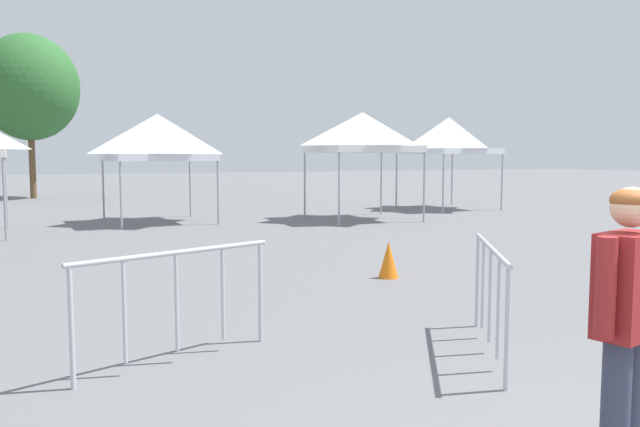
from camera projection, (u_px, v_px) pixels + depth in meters
The scene contains 8 objects.
canopy_tent_far_left at pixel (158, 138), 18.33m from camera, with size 2.98×2.98×3.16m.
canopy_tent_center at pixel (362, 133), 19.15m from camera, with size 3.02×3.02×3.27m.
canopy_tent_behind_center at pixel (449, 136), 23.07m from camera, with size 3.02×3.02×3.35m.
person_foreground at pixel (627, 317), 3.61m from camera, with size 0.63×0.34×1.78m.
tree_behind_tents_left at pixel (29, 88), 28.61m from camera, with size 4.36×4.36×7.45m.
crowd_barrier_near_person at pixel (176, 284), 5.92m from camera, with size 2.01×0.72×1.08m.
crowd_barrier_mid_lot at pixel (491, 278), 6.19m from camera, with size 1.16×1.81×1.08m.
traffic_cone_lot_center at pixel (389, 259), 10.11m from camera, with size 0.32×0.32×0.60m, color orange.
Camera 1 is at (-2.95, -1.83, 1.95)m, focal length 35.45 mm.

